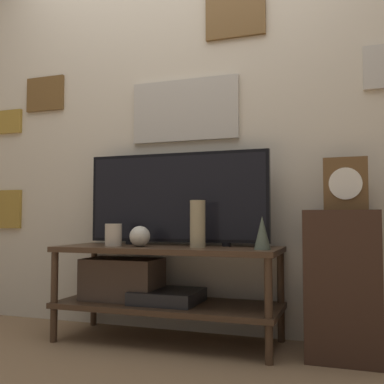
{
  "coord_description": "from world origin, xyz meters",
  "views": [
    {
      "loc": [
        0.95,
        -2.08,
        0.68
      ],
      "look_at": [
        0.14,
        0.28,
        0.83
      ],
      "focal_mm": 42.0,
      "sensor_mm": 36.0,
      "label": 1
    }
  ],
  "objects_px": {
    "vase_round_glass": "(140,236)",
    "vase_slim_bronze": "(262,233)",
    "television": "(176,198)",
    "mantel_clock": "(345,184)",
    "candle_jar": "(113,235)",
    "vase_tall_ceramic": "(198,224)"
  },
  "relations": [
    {
      "from": "vase_round_glass",
      "to": "vase_slim_bronze",
      "type": "bearing_deg",
      "value": -1.83
    },
    {
      "from": "television",
      "to": "vase_round_glass",
      "type": "bearing_deg",
      "value": -130.7
    },
    {
      "from": "mantel_clock",
      "to": "vase_round_glass",
      "type": "bearing_deg",
      "value": -171.79
    },
    {
      "from": "candle_jar",
      "to": "television",
      "type": "bearing_deg",
      "value": 28.87
    },
    {
      "from": "vase_round_glass",
      "to": "vase_tall_ceramic",
      "type": "height_order",
      "value": "vase_tall_ceramic"
    },
    {
      "from": "vase_slim_bronze",
      "to": "vase_tall_ceramic",
      "type": "xyz_separation_m",
      "value": [
        -0.36,
        0.04,
        0.04
      ]
    },
    {
      "from": "television",
      "to": "mantel_clock",
      "type": "height_order",
      "value": "television"
    },
    {
      "from": "vase_round_glass",
      "to": "mantel_clock",
      "type": "distance_m",
      "value": 1.14
    },
    {
      "from": "vase_slim_bronze",
      "to": "vase_tall_ceramic",
      "type": "distance_m",
      "value": 0.36
    },
    {
      "from": "vase_tall_ceramic",
      "to": "candle_jar",
      "type": "distance_m",
      "value": 0.51
    },
    {
      "from": "candle_jar",
      "to": "mantel_clock",
      "type": "bearing_deg",
      "value": 7.13
    },
    {
      "from": "vase_round_glass",
      "to": "candle_jar",
      "type": "height_order",
      "value": "candle_jar"
    },
    {
      "from": "vase_tall_ceramic",
      "to": "vase_slim_bronze",
      "type": "bearing_deg",
      "value": -6.33
    },
    {
      "from": "vase_tall_ceramic",
      "to": "candle_jar",
      "type": "bearing_deg",
      "value": -178.02
    },
    {
      "from": "vase_tall_ceramic",
      "to": "mantel_clock",
      "type": "distance_m",
      "value": 0.8
    },
    {
      "from": "television",
      "to": "candle_jar",
      "type": "height_order",
      "value": "television"
    },
    {
      "from": "vase_round_glass",
      "to": "vase_slim_bronze",
      "type": "xyz_separation_m",
      "value": [
        0.69,
        -0.02,
        0.03
      ]
    },
    {
      "from": "vase_round_glass",
      "to": "candle_jar",
      "type": "xyz_separation_m",
      "value": [
        -0.17,
        0.0,
        0.01
      ]
    },
    {
      "from": "vase_tall_ceramic",
      "to": "candle_jar",
      "type": "height_order",
      "value": "vase_tall_ceramic"
    },
    {
      "from": "television",
      "to": "vase_round_glass",
      "type": "xyz_separation_m",
      "value": [
        -0.15,
        -0.17,
        -0.22
      ]
    },
    {
      "from": "television",
      "to": "vase_round_glass",
      "type": "height_order",
      "value": "television"
    },
    {
      "from": "vase_tall_ceramic",
      "to": "television",
      "type": "bearing_deg",
      "value": 139.62
    }
  ]
}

